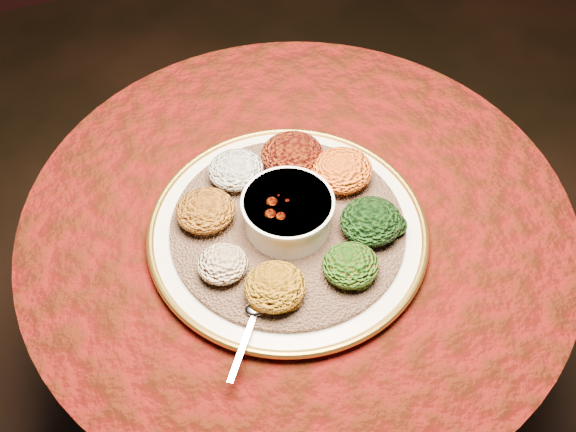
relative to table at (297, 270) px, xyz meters
name	(u,v)px	position (x,y,z in m)	size (l,w,h in m)	color
table	(297,270)	(0.00, 0.00, 0.00)	(0.96, 0.96, 0.73)	black
platter	(288,230)	(-0.03, -0.03, 0.19)	(0.51, 0.51, 0.02)	white
injera	(288,227)	(-0.03, -0.03, 0.20)	(0.39, 0.39, 0.01)	#8C6146
stew_bowl	(288,211)	(-0.03, -0.03, 0.24)	(0.15, 0.15, 0.06)	white
spoon	(255,313)	(-0.14, -0.17, 0.21)	(0.10, 0.11, 0.01)	silver
portion_ayib	(236,170)	(-0.08, 0.09, 0.23)	(0.10, 0.09, 0.05)	silver
portion_kitfo	(292,154)	(0.02, 0.09, 0.23)	(0.11, 0.10, 0.05)	black
portion_tikil	(342,170)	(0.09, 0.02, 0.23)	(0.11, 0.10, 0.05)	#A6730D
portion_gomen	(371,221)	(0.09, -0.10, 0.23)	(0.10, 0.10, 0.05)	black
portion_mixveg	(351,265)	(0.02, -0.16, 0.23)	(0.09, 0.08, 0.04)	#A4320A
portion_kik	(275,287)	(-0.10, -0.15, 0.23)	(0.10, 0.09, 0.05)	#AA650F
portion_timatim	(223,264)	(-0.16, -0.08, 0.23)	(0.08, 0.08, 0.04)	maroon
portion_shiro	(206,211)	(-0.15, 0.03, 0.23)	(0.10, 0.09, 0.05)	#9E5813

